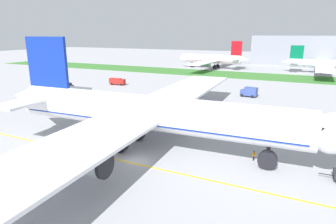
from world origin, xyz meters
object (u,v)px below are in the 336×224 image
at_px(service_truck_fuel_bowser, 117,81).
at_px(parked_airliner_far_centre, 327,64).
at_px(ground_crew_wingwalker_port, 254,155).
at_px(service_truck_baggage_loader, 249,92).
at_px(airliner_foreground, 144,113).
at_px(parked_airliner_far_left, 213,59).
at_px(service_truck_catering_van, 67,87).

height_order(service_truck_fuel_bowser, parked_airliner_far_centre, parked_airliner_far_centre).
bearing_deg(service_truck_fuel_bowser, ground_crew_wingwalker_port, -38.73).
xyz_separation_m(service_truck_baggage_loader, parked_airliner_far_centre, (23.55, 72.42, 2.96)).
height_order(airliner_foreground, parked_airliner_far_left, airliner_foreground).
bearing_deg(airliner_foreground, ground_crew_wingwalker_port, 9.69).
height_order(ground_crew_wingwalker_port, service_truck_fuel_bowser, service_truck_fuel_bowser).
distance_m(service_truck_catering_van, parked_airliner_far_centre, 121.77).
xyz_separation_m(airliner_foreground, service_truck_catering_van, (-49.74, 32.63, -4.72)).
bearing_deg(service_truck_fuel_bowser, parked_airliner_far_centre, 44.47).
xyz_separation_m(ground_crew_wingwalker_port, service_truck_fuel_bowser, (-59.79, 47.94, 0.43)).
bearing_deg(service_truck_catering_van, airliner_foreground, -33.27).
bearing_deg(parked_airliner_far_left, airliner_foreground, -78.04).
bearing_deg(airliner_foreground, service_truck_catering_van, 146.73).
height_order(airliner_foreground, service_truck_fuel_bowser, airliner_foreground).
height_order(service_truck_baggage_loader, service_truck_fuel_bowser, service_truck_baggage_loader).
xyz_separation_m(airliner_foreground, ground_crew_wingwalker_port, (17.74, 3.03, -5.33)).
bearing_deg(parked_airliner_far_left, ground_crew_wingwalker_port, -69.76).
distance_m(ground_crew_wingwalker_port, service_truck_fuel_bowser, 76.64).
height_order(ground_crew_wingwalker_port, parked_airliner_far_centre, parked_airliner_far_centre).
height_order(service_truck_catering_van, parked_airliner_far_left, parked_airliner_far_left).
bearing_deg(service_truck_catering_van, parked_airliner_far_centre, 48.09).
bearing_deg(service_truck_catering_van, service_truck_baggage_loader, 17.47).
bearing_deg(service_truck_baggage_loader, ground_crew_wingwalker_port, -78.49).
bearing_deg(service_truck_fuel_bowser, service_truck_catering_van, -112.76).
relative_size(airliner_foreground, parked_airliner_far_centre, 1.44).
relative_size(airliner_foreground, service_truck_fuel_bowser, 15.11).
relative_size(ground_crew_wingwalker_port, service_truck_fuel_bowser, 0.25).
bearing_deg(airliner_foreground, parked_airliner_far_centre, 75.63).
bearing_deg(parked_airliner_far_left, parked_airliner_far_centre, 3.15).
height_order(parked_airliner_far_left, parked_airliner_far_centre, parked_airliner_far_left).
distance_m(service_truck_fuel_bowser, service_truck_catering_van, 19.89).
relative_size(ground_crew_wingwalker_port, service_truck_baggage_loader, 0.31).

